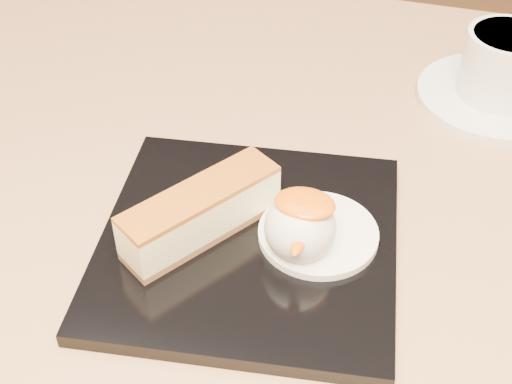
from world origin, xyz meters
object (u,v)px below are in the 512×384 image
(cheesecake, at_px, (201,212))
(coffee_cup, at_px, (506,63))
(ice_cream_scoop, at_px, (300,227))
(saucer, at_px, (495,97))
(table, at_px, (245,325))
(dessert_plate, at_px, (249,242))

(cheesecake, relative_size, coffee_cup, 1.20)
(ice_cream_scoop, distance_m, saucer, 0.29)
(table, distance_m, cheesecake, 0.20)
(dessert_plate, xyz_separation_m, saucer, (0.17, 0.26, -0.00))
(cheesecake, distance_m, coffee_cup, 0.33)
(coffee_cup, bearing_deg, cheesecake, -139.45)
(dessert_plate, height_order, saucer, dessert_plate)
(table, bearing_deg, cheesecake, -108.72)
(ice_cream_scoop, xyz_separation_m, saucer, (0.13, 0.26, -0.03))
(dessert_plate, xyz_separation_m, ice_cream_scoop, (0.04, -0.00, 0.03))
(saucer, distance_m, coffee_cup, 0.04)
(table, relative_size, coffee_cup, 7.75)
(saucer, xyz_separation_m, coffee_cup, (0.00, 0.00, 0.04))
(cheesecake, height_order, saucer, cheesecake)
(cheesecake, bearing_deg, dessert_plate, -48.38)
(cheesecake, bearing_deg, saucer, -4.78)
(ice_cream_scoop, bearing_deg, coffee_cup, 63.03)
(table, relative_size, saucer, 5.33)
(table, height_order, dessert_plate, dessert_plate)
(dessert_plate, bearing_deg, ice_cream_scoop, -7.13)
(table, distance_m, ice_cream_scoop, 0.21)
(dessert_plate, distance_m, saucer, 0.31)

